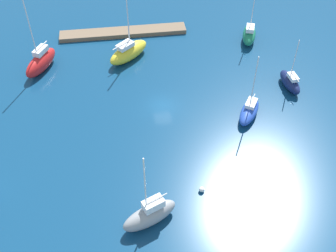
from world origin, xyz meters
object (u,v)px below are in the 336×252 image
sailboat_navy_east_end (290,82)px  mooring_buoy_white (202,189)px  sailboat_blue_lone_south (249,111)px  sailboat_gray_along_channel (150,214)px  sailboat_red_off_beacon (41,62)px  sailboat_yellow_mid_basin (128,52)px  sailboat_green_far_north (249,34)px  pier_dock (123,32)px

sailboat_navy_east_end → mooring_buoy_white: size_ratio=11.96×
sailboat_blue_lone_south → sailboat_navy_east_end: 9.49m
sailboat_navy_east_end → mooring_buoy_white: 24.24m
sailboat_gray_along_channel → sailboat_blue_lone_south: bearing=-159.0°
sailboat_red_off_beacon → mooring_buoy_white: (-20.56, 27.01, -1.25)m
sailboat_navy_east_end → sailboat_yellow_mid_basin: sailboat_yellow_mid_basin is taller
sailboat_red_off_beacon → sailboat_gray_along_channel: sailboat_red_off_beacon is taller
sailboat_blue_lone_south → sailboat_green_far_north: 19.42m
pier_dock → sailboat_yellow_mid_basin: size_ratio=1.80×
sailboat_red_off_beacon → sailboat_green_far_north: size_ratio=1.31×
sailboat_gray_along_channel → mooring_buoy_white: (-6.49, -3.33, -1.08)m
sailboat_red_off_beacon → sailboat_green_far_north: bearing=124.7°
sailboat_green_far_north → sailboat_blue_lone_south: bearing=-176.5°
pier_dock → sailboat_blue_lone_south: size_ratio=2.16×
sailboat_blue_lone_south → sailboat_gray_along_channel: sailboat_gray_along_channel is taller
sailboat_blue_lone_south → sailboat_yellow_mid_basin: bearing=-103.4°
sailboat_gray_along_channel → sailboat_navy_east_end: sailboat_gray_along_channel is taller
sailboat_green_far_north → mooring_buoy_white: sailboat_green_far_north is taller
sailboat_navy_east_end → sailboat_yellow_mid_basin: bearing=59.7°
sailboat_red_off_beacon → mooring_buoy_white: size_ratio=20.62×
sailboat_yellow_mid_basin → mooring_buoy_white: 28.91m
sailboat_red_off_beacon → sailboat_navy_east_end: bearing=104.2°
sailboat_gray_along_channel → sailboat_yellow_mid_basin: (0.21, -31.43, -0.01)m
pier_dock → sailboat_red_off_beacon: (13.39, 8.81, 1.22)m
sailboat_yellow_mid_basin → sailboat_gray_along_channel: bearing=-130.9°
sailboat_yellow_mid_basin → sailboat_blue_lone_south: bearing=-86.9°
pier_dock → sailboat_gray_along_channel: 39.16m
sailboat_yellow_mid_basin → mooring_buoy_white: bearing=-117.9°
sailboat_red_off_beacon → sailboat_blue_lone_south: (-29.62, 15.01, -0.59)m
sailboat_blue_lone_south → sailboat_navy_east_end: sailboat_blue_lone_south is taller
pier_dock → sailboat_red_off_beacon: sailboat_red_off_beacon is taller
sailboat_green_far_north → mooring_buoy_white: bearing=174.1°
mooring_buoy_white → sailboat_gray_along_channel: bearing=27.2°
sailboat_gray_along_channel → sailboat_navy_east_end: 31.23m
pier_dock → sailboat_green_far_north: size_ratio=2.05×
sailboat_yellow_mid_basin → sailboat_red_off_beacon: bearing=143.2°
pier_dock → mooring_buoy_white: bearing=101.3°
sailboat_yellow_mid_basin → sailboat_green_far_north: bearing=-34.3°
sailboat_blue_lone_south → sailboat_gray_along_channel: size_ratio=0.94×
sailboat_gray_along_channel → mooring_buoy_white: bearing=-176.4°
sailboat_navy_east_end → sailboat_green_far_north: bearing=5.2°
sailboat_yellow_mid_basin → mooring_buoy_white: (-6.70, 28.10, -1.07)m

